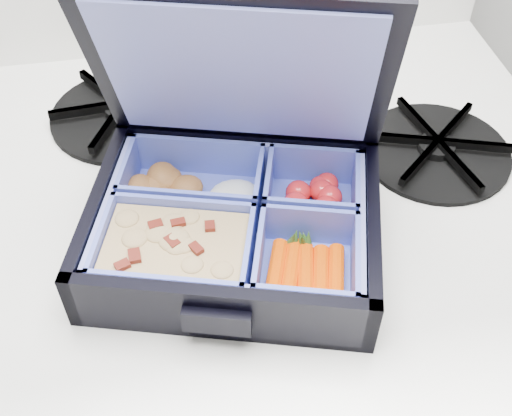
{
  "coord_description": "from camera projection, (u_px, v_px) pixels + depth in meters",
  "views": [
    {
      "loc": [
        0.09,
        1.19,
        1.44
      ],
      "look_at": [
        0.16,
        1.58,
        1.01
      ],
      "focal_mm": 45.0,
      "sensor_mm": 36.0,
      "label": 1
    }
  ],
  "objects": [
    {
      "name": "fork",
      "position": [
        221.0,
        140.0,
        0.7
      ],
      "size": [
        0.16,
        0.11,
        0.01
      ],
      "primitive_type": null,
      "rotation": [
        0.0,
        0.0,
        -1.03
      ],
      "color": "silver",
      "rests_on": "stove"
    },
    {
      "name": "burner_grate_rear",
      "position": [
        124.0,
        110.0,
        0.73
      ],
      "size": [
        0.18,
        0.18,
        0.02
      ],
      "primitive_type": "cylinder",
      "rotation": [
        0.0,
        0.0,
        0.08
      ],
      "color": "black",
      "rests_on": "stove"
    },
    {
      "name": "stove",
      "position": [
        268.0,
        399.0,
        1.02
      ],
      "size": [
        0.65,
        0.65,
        0.97
      ],
      "primitive_type": null,
      "color": "white",
      "rests_on": "floor"
    },
    {
      "name": "bento_box",
      "position": [
        234.0,
        226.0,
        0.58
      ],
      "size": [
        0.3,
        0.26,
        0.06
      ],
      "primitive_type": null,
      "rotation": [
        0.0,
        0.0,
        -0.28
      ],
      "color": "black",
      "rests_on": "stove"
    },
    {
      "name": "burner_grate",
      "position": [
        437.0,
        145.0,
        0.68
      ],
      "size": [
        0.2,
        0.2,
        0.02
      ],
      "primitive_type": "cylinder",
      "rotation": [
        0.0,
        0.0,
        -0.31
      ],
      "color": "black",
      "rests_on": "stove"
    }
  ]
}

